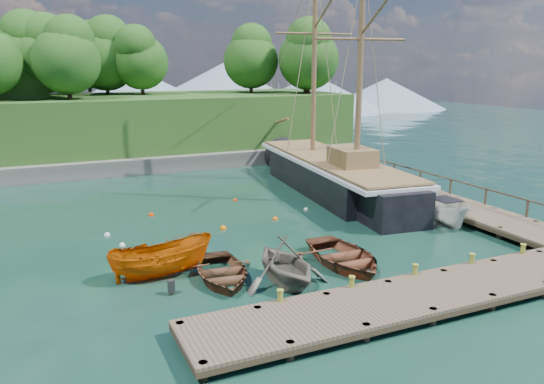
{
  "coord_description": "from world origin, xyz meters",
  "views": [
    {
      "loc": [
        -11.44,
        -20.95,
        8.88
      ],
      "look_at": [
        0.17,
        4.91,
        2.0
      ],
      "focal_mm": 35.0,
      "sensor_mm": 36.0,
      "label": 1
    }
  ],
  "objects_px": {
    "rowboat_2": "(343,265)",
    "motorboat_orange": "(163,276)",
    "rowboat_1": "(285,284)",
    "rowboat_0": "(222,280)",
    "schooner": "(332,177)",
    "cabin_boat_white": "(444,223)"
  },
  "relations": [
    {
      "from": "rowboat_0",
      "to": "schooner",
      "type": "relative_size",
      "value": 0.17
    },
    {
      "from": "cabin_boat_white",
      "to": "schooner",
      "type": "relative_size",
      "value": 0.17
    },
    {
      "from": "rowboat_0",
      "to": "schooner",
      "type": "bearing_deg",
      "value": 52.21
    },
    {
      "from": "cabin_boat_white",
      "to": "schooner",
      "type": "bearing_deg",
      "value": 114.88
    },
    {
      "from": "rowboat_1",
      "to": "cabin_boat_white",
      "type": "relative_size",
      "value": 0.91
    },
    {
      "from": "rowboat_0",
      "to": "motorboat_orange",
      "type": "relative_size",
      "value": 0.98
    },
    {
      "from": "schooner",
      "to": "cabin_boat_white",
      "type": "bearing_deg",
      "value": -72.16
    },
    {
      "from": "rowboat_0",
      "to": "rowboat_1",
      "type": "xyz_separation_m",
      "value": [
        2.22,
        -1.56,
        0.0
      ]
    },
    {
      "from": "motorboat_orange",
      "to": "schooner",
      "type": "height_order",
      "value": "schooner"
    },
    {
      "from": "rowboat_1",
      "to": "rowboat_2",
      "type": "xyz_separation_m",
      "value": [
        3.36,
        0.91,
        0.0
      ]
    },
    {
      "from": "rowboat_1",
      "to": "motorboat_orange",
      "type": "height_order",
      "value": "rowboat_1"
    },
    {
      "from": "rowboat_2",
      "to": "cabin_boat_white",
      "type": "xyz_separation_m",
      "value": [
        8.64,
        3.14,
        0.0
      ]
    },
    {
      "from": "motorboat_orange",
      "to": "schooner",
      "type": "bearing_deg",
      "value": -56.9
    },
    {
      "from": "schooner",
      "to": "rowboat_2",
      "type": "bearing_deg",
      "value": -112.29
    },
    {
      "from": "cabin_boat_white",
      "to": "motorboat_orange",
      "type": "bearing_deg",
      "value": -163.12
    },
    {
      "from": "rowboat_0",
      "to": "motorboat_orange",
      "type": "height_order",
      "value": "motorboat_orange"
    },
    {
      "from": "rowboat_1",
      "to": "rowboat_2",
      "type": "bearing_deg",
      "value": 13.78
    },
    {
      "from": "rowboat_2",
      "to": "motorboat_orange",
      "type": "bearing_deg",
      "value": 166.61
    },
    {
      "from": "motorboat_orange",
      "to": "rowboat_0",
      "type": "bearing_deg",
      "value": -124.78
    },
    {
      "from": "cabin_boat_white",
      "to": "rowboat_0",
      "type": "bearing_deg",
      "value": -157.0
    },
    {
      "from": "rowboat_0",
      "to": "cabin_boat_white",
      "type": "bearing_deg",
      "value": 18.34
    },
    {
      "from": "motorboat_orange",
      "to": "cabin_boat_white",
      "type": "xyz_separation_m",
      "value": [
        16.44,
        1.09,
        0.0
      ]
    }
  ]
}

